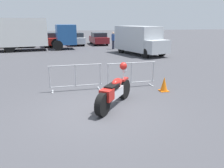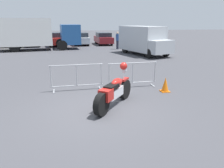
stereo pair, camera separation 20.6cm
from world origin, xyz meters
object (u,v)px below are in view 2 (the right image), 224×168
Objects in this scene: parked_car_yellow at (8,40)px; traffic_cone at (165,85)px; crowd_barrier_near at (77,77)px; delivery_van at (143,39)px; parked_car_maroon at (103,38)px; motorcycle at (114,91)px; crowd_barrier_far at (132,75)px; parked_car_blue at (33,39)px; parked_car_red at (57,39)px; parked_car_silver at (81,39)px; box_truck at (34,33)px; pedestrian at (117,40)px.

parked_car_yellow is 21.39m from traffic_cone.
crowd_barrier_near is 10.77m from delivery_van.
traffic_cone is at bearing 176.41° from parked_car_maroon.
motorcycle reaches higher than crowd_barrier_far.
parked_car_blue is at bearing 113.23° from traffic_cone.
parked_car_yellow is 5.39m from parked_car_red.
delivery_van is 1.20× the size of parked_car_blue.
parked_car_maroon reaches higher than crowd_barrier_far.
traffic_cone is at bearing -167.03° from parked_car_red.
crowd_barrier_far is 0.39× the size of delivery_van.
parked_car_silver is (-1.43, 17.80, 0.16)m from crowd_barrier_far.
delivery_van is at bearing 14.56° from motorcycle.
parked_car_yellow reaches higher than motorcycle.
box_truck reaches higher than motorcycle.
traffic_cone is (-0.12, -18.47, -0.42)m from parked_car_maroon.
box_truck is 4.20m from parked_car_red.
traffic_cone is at bearing 59.82° from pedestrian.
pedestrian is 13.82m from traffic_cone.
parked_car_silver reaches higher than crowd_barrier_near.
traffic_cone is at bearing -35.60° from crowd_barrier_far.
delivery_van is 3.17× the size of pedestrian.
parked_car_yellow is (-9.48, 17.76, 0.15)m from crowd_barrier_far.
parked_car_silver is 18.79m from traffic_cone.
parked_car_blue reaches higher than crowd_barrier_far.
pedestrian is (11.50, -4.79, 0.21)m from parked_car_yellow.
parked_car_maroon is (1.26, 17.66, 0.16)m from crowd_barrier_far.
crowd_barrier_near is at bearing 165.30° from parked_car_maroon.
pedestrian is at bearing -174.05° from parked_car_maroon.
pedestrian is at bearing -11.33° from box_truck.
box_truck reaches higher than delivery_van.
parked_car_silver is at bearing -170.50° from delivery_van.
pedestrian is at bearing -147.77° from parked_car_silver.
parked_car_blue is (-5.63, 19.64, 0.24)m from motorcycle.
delivery_van reaches higher than crowd_barrier_near.
parked_car_blue reaches higher than parked_car_maroon.
pedestrian is at bearing -179.74° from delivery_van.
crowd_barrier_near is 0.27× the size of box_truck.
pedestrian reaches higher than parked_car_silver.
motorcycle is at bearing -42.04° from delivery_van.
box_truck is 1.89× the size of parked_car_yellow.
delivery_van is 15.55m from parked_car_yellow.
pedestrian is (3.44, -4.84, 0.21)m from parked_car_silver.
crowd_barrier_far is at bearing 6.51° from motorcycle.
parked_car_maroon is at bearing -93.32° from parked_car_blue.
parked_car_maroon reaches higher than motorcycle.
crowd_barrier_far is 14.89m from box_truck.
parked_car_blue reaches higher than parked_car_red.
traffic_cone is at bearing -13.21° from crowd_barrier_near.
delivery_van is (5.74, 9.08, 0.69)m from crowd_barrier_near.
parked_car_silver is (8.05, 0.04, 0.00)m from parked_car_yellow.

